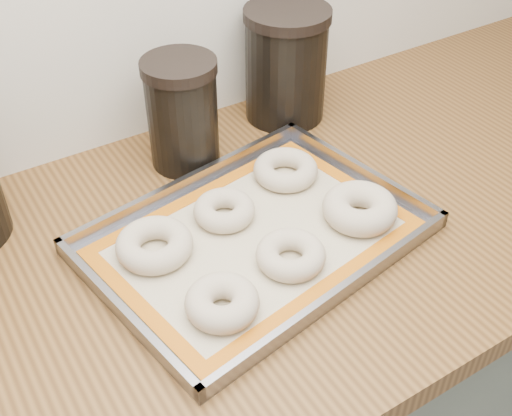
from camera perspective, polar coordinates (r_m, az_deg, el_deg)
cabinet at (r=1.32m, az=1.19°, el=-16.79°), size 3.00×0.65×0.86m
countertop at (r=0.98m, az=1.54°, el=-1.96°), size 3.06×0.68×0.04m
baking_tray at (r=0.92m, az=-0.00°, el=-2.54°), size 0.51×0.40×0.03m
baking_mat at (r=0.93m, az=-0.00°, el=-2.63°), size 0.46×0.36×0.00m
bagel_front_left at (r=0.81m, az=-3.03°, el=-8.38°), size 0.10×0.10×0.04m
bagel_front_mid at (r=0.88m, az=3.10°, el=-4.18°), size 0.11×0.11×0.03m
bagel_front_right at (r=0.96m, az=9.21°, el=-0.02°), size 0.12×0.12×0.04m
bagel_back_left at (r=0.90m, az=-9.02°, el=-3.25°), size 0.12×0.12×0.03m
bagel_back_mid at (r=0.95m, az=-2.84°, el=-0.20°), size 0.12×0.12×0.03m
bagel_back_right at (r=1.03m, az=2.64°, el=3.42°), size 0.13×0.13×0.03m
canister_mid at (r=1.04m, az=-6.56°, el=8.39°), size 0.12×0.12×0.18m
canister_right at (r=1.16m, az=2.68°, el=12.65°), size 0.15×0.15×0.20m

